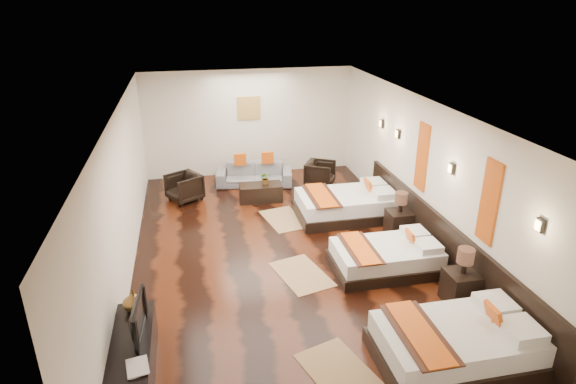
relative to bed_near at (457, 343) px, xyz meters
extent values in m
cube|color=black|center=(-1.70, 3.15, -0.28)|extent=(5.50, 9.50, 0.01)
cube|color=white|center=(-1.70, 3.15, 2.52)|extent=(5.50, 9.50, 0.01)
cube|color=silver|center=(-1.70, 7.90, 1.12)|extent=(5.50, 0.01, 2.80)
cube|color=silver|center=(-4.45, 3.15, 1.12)|extent=(0.01, 9.50, 2.80)
cube|color=silver|center=(1.05, 3.15, 1.12)|extent=(0.01, 9.50, 2.80)
cube|color=black|center=(1.01, 2.35, 0.17)|extent=(0.08, 6.60, 0.90)
cube|color=black|center=(-0.03, 0.00, -0.17)|extent=(2.11, 1.31, 0.22)
cube|color=white|center=(-0.03, 0.00, 0.10)|extent=(2.01, 1.21, 0.30)
cube|color=#D3530E|center=(0.48, 0.00, 0.37)|extent=(0.16, 0.32, 0.32)
cube|color=#38190F|center=(-0.58, 0.00, 0.26)|extent=(0.55, 1.33, 0.02)
cube|color=#D3530E|center=(-0.58, 0.00, 0.27)|extent=(0.38, 1.33, 0.02)
cube|color=black|center=(-0.03, 2.39, -0.18)|extent=(1.88, 1.17, 0.20)
cube|color=white|center=(-0.03, 2.39, 0.06)|extent=(1.79, 1.08, 0.27)
cube|color=#D3530E|center=(0.42, 2.39, 0.30)|extent=(0.14, 0.29, 0.29)
cube|color=#38190F|center=(-0.52, 2.39, 0.20)|extent=(0.49, 1.18, 0.02)
cube|color=#D3530E|center=(-0.52, 2.39, 0.21)|extent=(0.34, 1.18, 0.02)
cube|color=black|center=(-0.03, 4.66, -0.16)|extent=(2.15, 1.33, 0.23)
cube|color=white|center=(-0.03, 4.66, 0.10)|extent=(2.05, 1.23, 0.31)
cube|color=#D3530E|center=(0.49, 4.66, 0.38)|extent=(0.16, 0.33, 0.33)
cube|color=#38190F|center=(-0.59, 4.66, 0.27)|extent=(0.56, 1.35, 0.02)
cube|color=#D3530E|center=(-0.59, 4.66, 0.28)|extent=(0.39, 1.35, 0.02)
cube|color=black|center=(0.75, 1.20, -0.01)|extent=(0.49, 0.49, 0.54)
cylinder|color=black|center=(0.75, 1.20, 0.37)|extent=(0.09, 0.09, 0.22)
cylinder|color=#3F2619|center=(0.75, 1.20, 0.57)|extent=(0.26, 0.26, 0.24)
cube|color=black|center=(0.75, 3.57, -0.01)|extent=(0.47, 0.47, 0.53)
cylinder|color=black|center=(0.75, 3.57, 0.36)|extent=(0.08, 0.08, 0.21)
cylinder|color=#3F2619|center=(0.75, 3.57, 0.55)|extent=(0.25, 0.25, 0.23)
cube|color=#99764D|center=(-1.59, 0.07, -0.27)|extent=(1.08, 1.37, 0.01)
cube|color=#99764D|center=(-1.53, 2.51, -0.27)|extent=(1.03, 1.35, 0.01)
cube|color=#99764D|center=(-1.39, 4.77, -0.27)|extent=(0.98, 1.33, 0.01)
cube|color=black|center=(-4.20, 0.54, 0.00)|extent=(0.50, 1.80, 0.55)
imported|color=black|center=(-4.15, 0.73, 0.51)|extent=(0.16, 0.83, 0.47)
imported|color=black|center=(-4.20, 0.05, 0.29)|extent=(0.30, 0.37, 0.03)
imported|color=brown|center=(-4.20, 1.24, 0.43)|extent=(0.36, 0.36, 0.31)
imported|color=slate|center=(-1.72, 6.98, 0.00)|extent=(2.01, 1.06, 0.56)
imported|color=black|center=(-3.49, 6.31, 0.05)|extent=(0.97, 0.96, 0.65)
imported|color=black|center=(-0.08, 6.58, 0.04)|extent=(0.94, 0.93, 0.63)
cube|color=black|center=(-1.72, 5.93, -0.08)|extent=(1.02, 0.54, 0.40)
imported|color=#2C5C1E|center=(-1.60, 5.94, 0.27)|extent=(0.28, 0.24, 0.30)
cube|color=#D86014|center=(1.03, 1.25, 1.42)|extent=(0.04, 0.40, 1.30)
cube|color=#D86014|center=(1.03, 3.45, 1.42)|extent=(0.04, 0.40, 1.30)
cube|color=black|center=(1.01, 0.15, 1.57)|extent=(0.06, 0.12, 0.18)
cube|color=#FFD18C|center=(0.98, 0.15, 1.57)|extent=(0.02, 0.10, 0.14)
cube|color=black|center=(1.01, 2.35, 1.57)|extent=(0.06, 0.12, 0.18)
cube|color=#FFD18C|center=(0.98, 2.35, 1.57)|extent=(0.02, 0.10, 0.14)
cube|color=black|center=(1.01, 4.55, 1.57)|extent=(0.06, 0.12, 0.18)
cube|color=#FFD18C|center=(0.98, 4.55, 1.57)|extent=(0.02, 0.10, 0.14)
cube|color=black|center=(1.01, 5.45, 1.57)|extent=(0.06, 0.12, 0.18)
cube|color=#FFD18C|center=(0.98, 5.45, 1.57)|extent=(0.02, 0.10, 0.14)
cube|color=#AD873F|center=(-1.70, 7.88, 1.52)|extent=(0.60, 0.04, 0.60)
camera|label=1|loc=(-3.27, -4.61, 4.31)|focal=30.20mm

